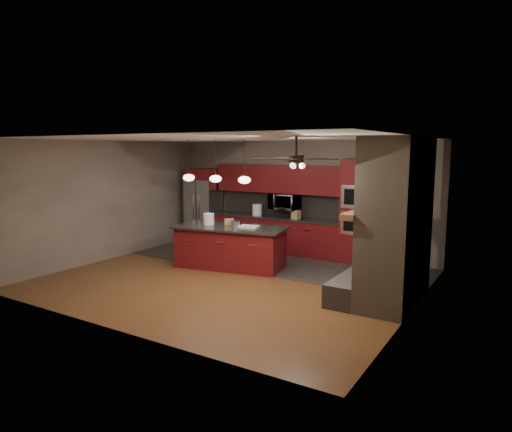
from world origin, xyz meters
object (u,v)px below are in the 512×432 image
Objects in this scene: microwave at (285,201)px; kitchen_island at (231,247)px; refrigerator at (204,206)px; cardboard_box at (229,222)px; oven_tower at (360,212)px; paint_can at (235,224)px; counter_box at (296,215)px; counter_bucket at (257,210)px; paint_tray at (249,226)px; white_bucket at (209,219)px.

kitchen_island is at bearing -99.13° from microwave.
cardboard_box is at bearing -39.59° from refrigerator.
oven_tower reaches higher than paint_can.
paint_can is (2.29, -1.85, -0.05)m from refrigerator.
cardboard_box is at bearing -103.21° from counter_box.
counter_bucket is (-2.76, 0.01, -0.15)m from oven_tower.
oven_tower is at bearing 14.84° from counter_box.
paint_tray is 1.86× the size of counter_box.
paint_tray is at bearing -86.68° from microwave.
white_bucket is at bearing -108.80° from counter_box.
cardboard_box is (-0.31, 0.20, -0.00)m from paint_can.
kitchen_island is 10.12× the size of white_bucket.
refrigerator is at bearing -176.94° from microwave.
paint_tray is at bearing -85.19° from counter_box.
paint_tray is 2.01m from counter_bucket.
microwave is 3.59× the size of cardboard_box.
counter_bucket is (-0.31, 1.72, 0.06)m from cardboard_box.
paint_can is 0.96× the size of cardboard_box.
paint_can is at bearing -94.68° from microwave.
counter_box is (1.21, 1.93, -0.04)m from white_bucket.
cardboard_box is at bearing -104.76° from microwave.
white_bucket is at bearing -175.66° from paint_can.
counter_box reaches higher than cardboard_box.
paint_tray is 1.77m from counter_box.
refrigerator is 2.94m from paint_can.
white_bucket is 0.64× the size of paint_tray.
kitchen_island is at bearing -140.48° from oven_tower.
paint_tray is (0.42, 0.10, 0.48)m from kitchen_island.
oven_tower reaches higher than white_bucket.
microwave is 2.47m from refrigerator.
microwave is 2.83× the size of white_bucket.
kitchen_island is (2.14, -1.81, -0.57)m from refrigerator.
oven_tower is 5.93× the size of paint_tray.
counter_bucket is at bearing 2.78° from refrigerator.
cardboard_box is at bearing 121.41° from kitchen_island.
kitchen_island is 2.04m from counter_box.
oven_tower is 11.04× the size of counter_box.
microwave reaches higher than paint_tray.
refrigerator reaches higher than kitchen_island.
counter_bucket is at bearing 92.89° from kitchen_island.
refrigerator is 3.09m from paint_tray.
counter_box is (2.82, 0.03, -0.03)m from refrigerator.
paint_can is (-2.14, -1.92, -0.21)m from oven_tower.
paint_can is at bearing -165.71° from paint_tray.
refrigerator is at bearing -177.22° from counter_bucket.
oven_tower is 3.44m from white_bucket.
kitchen_island is at bearing -40.24° from refrigerator.
refrigerator is 2.82m from counter_box.
microwave is 0.28× the size of kitchen_island.
microwave is 0.35× the size of refrigerator.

